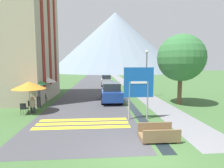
# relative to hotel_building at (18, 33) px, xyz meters

# --- Properties ---
(ground_plane) EXTENTS (160.00, 160.00, 0.00)m
(ground_plane) POSITION_rel_hotel_building_xyz_m (9.39, 8.00, -6.60)
(ground_plane) COLOR #3D6033
(road) EXTENTS (6.40, 60.00, 0.01)m
(road) POSITION_rel_hotel_building_xyz_m (6.89, 18.00, -6.59)
(road) COLOR #424247
(road) RESTS_ON ground_plane
(footpath) EXTENTS (2.20, 60.00, 0.01)m
(footpath) POSITION_rel_hotel_building_xyz_m (12.99, 18.00, -6.59)
(footpath) COLOR slate
(footpath) RESTS_ON ground_plane
(drainage_channel) EXTENTS (0.60, 60.00, 0.00)m
(drainage_channel) POSITION_rel_hotel_building_xyz_m (10.59, 18.00, -6.59)
(drainage_channel) COLOR black
(drainage_channel) RESTS_ON ground_plane
(crosswalk_marking) EXTENTS (5.44, 1.84, 0.01)m
(crosswalk_marking) POSITION_rel_hotel_building_xyz_m (6.89, -8.05, -6.59)
(crosswalk_marking) COLOR yellow
(crosswalk_marking) RESTS_ON ground_plane
(mountain_distant) EXTENTS (66.65, 66.65, 30.46)m
(mountain_distant) POSITION_rel_hotel_building_xyz_m (16.37, 74.38, 8.63)
(mountain_distant) COLOR slate
(mountain_distant) RESTS_ON ground_plane
(hotel_building) EXTENTS (6.40, 8.27, 12.31)m
(hotel_building) POSITION_rel_hotel_building_xyz_m (0.00, 0.00, 0.00)
(hotel_building) COLOR tan
(hotel_building) RESTS_ON ground_plane
(road_sign) EXTENTS (1.88, 0.11, 3.31)m
(road_sign) POSITION_rel_hotel_building_xyz_m (10.35, -7.49, -4.47)
(road_sign) COLOR gray
(road_sign) RESTS_ON ground_plane
(footbridge) EXTENTS (1.70, 1.10, 0.65)m
(footbridge) POSITION_rel_hotel_building_xyz_m (10.59, -10.56, -6.37)
(footbridge) COLOR brown
(footbridge) RESTS_ON ground_plane
(parked_car_near) EXTENTS (1.89, 4.46, 1.82)m
(parked_car_near) POSITION_rel_hotel_building_xyz_m (8.99, -1.88, -5.69)
(parked_car_near) COLOR navy
(parked_car_near) RESTS_ON ground_plane
(parked_car_far) EXTENTS (1.73, 4.18, 1.82)m
(parked_car_far) POSITION_rel_hotel_building_xyz_m (9.06, 11.03, -5.69)
(parked_car_far) COLOR #B2B2B7
(parked_car_far) RESTS_ON ground_plane
(cafe_chair_near_left) EXTENTS (0.40, 0.40, 0.85)m
(cafe_chair_near_left) POSITION_rel_hotel_building_xyz_m (2.84, -5.08, -6.08)
(cafe_chair_near_left) COLOR black
(cafe_chair_near_left) RESTS_ON ground_plane
(cafe_chair_far_left) EXTENTS (0.40, 0.40, 0.85)m
(cafe_chair_far_left) POSITION_rel_hotel_building_xyz_m (2.80, -1.95, -6.08)
(cafe_chair_far_left) COLOR black
(cafe_chair_far_left) RESTS_ON ground_plane
(cafe_chair_nearest) EXTENTS (0.40, 0.40, 0.85)m
(cafe_chair_nearest) POSITION_rel_hotel_building_xyz_m (2.67, -5.99, -6.08)
(cafe_chair_nearest) COLOR black
(cafe_chair_nearest) RESTS_ON ground_plane
(cafe_chair_middle) EXTENTS (0.40, 0.40, 0.85)m
(cafe_chair_middle) POSITION_rel_hotel_building_xyz_m (2.47, -3.42, -6.08)
(cafe_chair_middle) COLOR black
(cafe_chair_middle) RESTS_ON ground_plane
(cafe_umbrella_front_orange) EXTENTS (2.31, 2.31, 2.28)m
(cafe_umbrella_front_orange) POSITION_rel_hotel_building_xyz_m (2.87, -5.40, -4.58)
(cafe_umbrella_front_orange) COLOR #B7B2A8
(cafe_umbrella_front_orange) RESTS_ON ground_plane
(cafe_umbrella_middle_green) EXTENTS (1.98, 1.98, 2.35)m
(cafe_umbrella_middle_green) POSITION_rel_hotel_building_xyz_m (2.50, -3.15, -4.51)
(cafe_umbrella_middle_green) COLOR #B7B2A8
(cafe_umbrella_middle_green) RESTS_ON ground_plane
(cafe_umbrella_rear_white) EXTENTS (1.90, 1.90, 2.35)m
(cafe_umbrella_rear_white) POSITION_rel_hotel_building_xyz_m (2.77, -0.99, -4.51)
(cafe_umbrella_rear_white) COLOR #B7B2A8
(cafe_umbrella_rear_white) RESTS_ON ground_plane
(person_seated_near) EXTENTS (0.32, 0.32, 1.20)m
(person_seated_near) POSITION_rel_hotel_building_xyz_m (3.11, -5.55, -5.93)
(person_seated_near) COLOR #282833
(person_seated_near) RESTS_ON ground_plane
(person_standing_terrace) EXTENTS (0.32, 0.32, 1.76)m
(person_standing_terrace) POSITION_rel_hotel_building_xyz_m (2.98, -3.93, -5.57)
(person_standing_terrace) COLOR #282833
(person_standing_terrace) RESTS_ON ground_plane
(streetlamp) EXTENTS (0.28, 0.28, 5.00)m
(streetlamp) POSITION_rel_hotel_building_xyz_m (12.93, 0.16, -3.62)
(streetlamp) COLOR #515156
(streetlamp) RESTS_ON ground_plane
(tree_by_path) EXTENTS (4.02, 4.02, 6.08)m
(tree_by_path) POSITION_rel_hotel_building_xyz_m (14.90, -3.55, -2.54)
(tree_by_path) COLOR brown
(tree_by_path) RESTS_ON ground_plane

